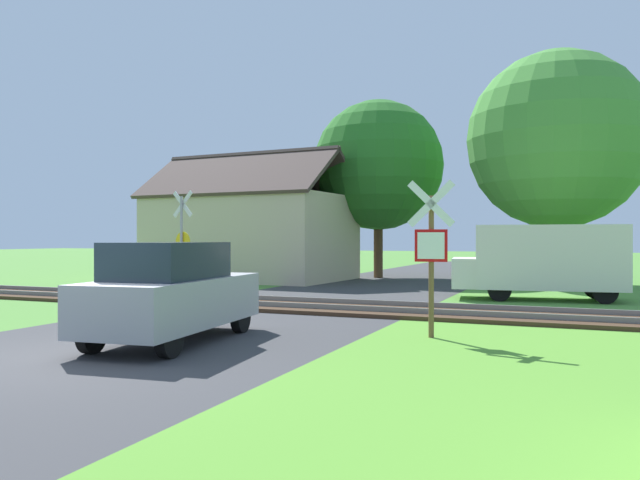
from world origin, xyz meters
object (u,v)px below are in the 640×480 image
mail_truck (542,259)px  tree_center (378,166)px  tree_right (557,140)px  house (251,234)px  parked_car (172,292)px  crossing_sign_far (182,237)px  stop_sign_near (431,249)px

mail_truck → tree_center: bearing=35.3°
tree_center → mail_truck: size_ratio=1.62×
tree_right → house: bearing=-171.7°
tree_center → parked_car: 19.30m
tree_right → mail_truck: tree_right is taller
mail_truck → parked_car: bearing=143.9°
crossing_sign_far → mail_truck: bearing=26.5°
crossing_sign_far → house: size_ratio=0.37×
stop_sign_near → tree_center: tree_center is taller
mail_truck → parked_car: (-5.67, -10.59, -0.34)m
house → tree_right: size_ratio=0.98×
house → parked_car: house is taller
house → mail_truck: 13.55m
tree_right → parked_car: 18.98m
tree_right → crossing_sign_far: bearing=-138.9°
stop_sign_near → crossing_sign_far: 10.80m
mail_truck → parked_car: mail_truck is taller
tree_right → parked_car: tree_right is taller
mail_truck → crossing_sign_far: bearing=96.9°
crossing_sign_far → tree_center: size_ratio=0.41×
crossing_sign_far → tree_right: bearing=52.8°
stop_sign_near → mail_truck: 8.47m
house → tree_center: 6.74m
crossing_sign_far → house: 7.97m
crossing_sign_far → parked_car: bearing=-44.4°
tree_right → mail_truck: 8.16m
tree_center → stop_sign_near: bearing=-69.7°
tree_center → house: bearing=-147.2°
stop_sign_near → parked_car: size_ratio=0.71×
crossing_sign_far → mail_truck: (10.86, 2.86, -0.66)m
stop_sign_near → house: house is taller
mail_truck → tree_right: bearing=-9.7°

